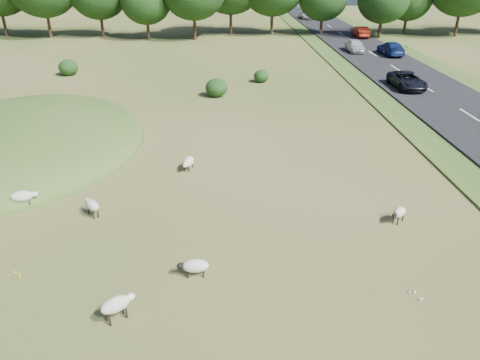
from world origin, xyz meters
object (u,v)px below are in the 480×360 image
sheep_3 (23,196)px  car_7 (360,32)px  car_4 (391,48)px  car_3 (308,15)px  sheep_5 (116,304)px  car_5 (407,80)px  sheep_1 (92,205)px  sheep_6 (195,266)px  car_6 (355,46)px  sheep_0 (399,212)px  car_1 (316,9)px  sheep_2 (188,162)px

sheep_3 → car_7: 57.65m
car_4 → car_3: bearing=-83.8°
sheep_5 → car_5: size_ratio=0.25×
sheep_1 → sheep_6: 6.97m
sheep_1 → sheep_3: (-3.52, 0.90, 0.08)m
car_3 → sheep_1: bearing=-107.9°
sheep_6 → car_3: (18.16, 76.43, 0.52)m
sheep_5 → car_6: 50.46m
sheep_0 → car_3: (8.91, 72.89, 0.45)m
car_5 → car_1: bearing=86.4°
sheep_6 → car_5: 31.97m
sheep_1 → sheep_0: bearing=-132.0°
sheep_1 → car_3: (23.16, 71.57, 0.40)m
sheep_1 → car_4: bearing=-73.0°
sheep_0 → car_6: 41.18m
sheep_3 → car_7: car_7 is taller
car_3 → car_4: bearing=-83.8°
car_5 → sheep_3: bearing=-142.4°
sheep_5 → car_5: car_5 is taller
sheep_6 → car_6: bearing=-114.0°
car_6 → car_3: bearing=90.0°
sheep_2 → car_7: size_ratio=0.29×
sheep_2 → sheep_6: size_ratio=1.08×
sheep_6 → sheep_2: bearing=-87.1°
car_4 → sheep_5: bearing=60.8°
car_1 → car_5: size_ratio=0.93×
sheep_0 → car_6: bearing=-145.5°
sheep_5 → car_1: size_ratio=0.27×
car_4 → car_7: bearing=-90.0°
sheep_5 → sheep_6: sheep_5 is taller
car_4 → car_6: bearing=-29.4°
car_4 → car_7: car_7 is taller
sheep_0 → sheep_3: 17.90m
sheep_3 → car_4: bearing=37.3°
sheep_0 → sheep_2: 11.86m
sheep_1 → car_5: 31.57m
sheep_3 → car_3: bearing=56.9°
sheep_0 → sheep_2: bearing=-75.6°
sheep_2 → sheep_3: sheep_3 is taller
sheep_3 → car_3: (26.68, 70.67, 0.32)m
sheep_0 → car_1: bearing=-141.7°
sheep_0 → car_1: (12.71, 83.76, 0.41)m
sheep_1 → car_7: size_ratio=0.24×
car_4 → sheep_1: bearing=53.7°
car_4 → car_6: (-3.80, 2.14, -0.01)m
sheep_2 → car_5: (18.90, 16.37, 0.48)m
car_7 → sheep_1: bearing=61.6°
car_1 → sheep_5: bearing=74.7°
sheep_6 → car_7: car_7 is taller
car_3 → car_5: (0.00, -50.12, -0.02)m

